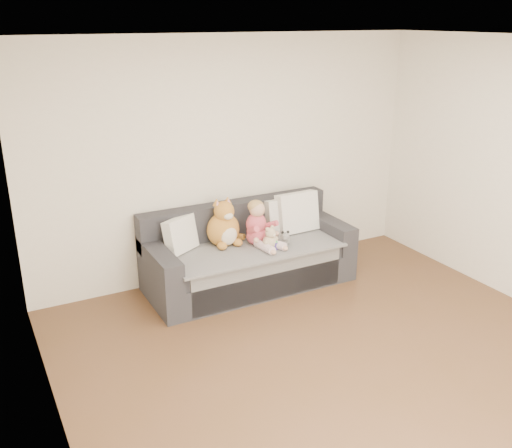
# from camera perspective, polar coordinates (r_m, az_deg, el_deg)

# --- Properties ---
(room_shell) EXTENTS (5.00, 5.00, 5.00)m
(room_shell) POSITION_cam_1_polar(r_m,az_deg,el_deg) (4.51, 8.92, 1.04)
(room_shell) COLOR brown
(room_shell) RESTS_ON ground
(sofa) EXTENTS (2.20, 0.94, 0.85)m
(sofa) POSITION_cam_1_polar(r_m,az_deg,el_deg) (6.16, -0.83, -3.32)
(sofa) COLOR #28282D
(sofa) RESTS_ON ground
(cushion_left) EXTENTS (0.43, 0.35, 0.37)m
(cushion_left) POSITION_cam_1_polar(r_m,az_deg,el_deg) (5.88, -7.56, -1.06)
(cushion_left) COLOR silver
(cushion_left) RESTS_ON sofa
(cushion_right_back) EXTENTS (0.42, 0.20, 0.39)m
(cushion_right_back) POSITION_cam_1_polar(r_m,az_deg,el_deg) (6.36, 2.80, 0.85)
(cushion_right_back) COLOR silver
(cushion_right_back) RESTS_ON sofa
(cushion_right_front) EXTENTS (0.49, 0.23, 0.46)m
(cushion_right_front) POSITION_cam_1_polar(r_m,az_deg,el_deg) (6.38, 4.14, 1.18)
(cushion_right_front) COLOR silver
(cushion_right_front) RESTS_ON sofa
(toddler) EXTENTS (0.34, 0.50, 0.49)m
(toddler) POSITION_cam_1_polar(r_m,az_deg,el_deg) (5.98, 0.28, -0.24)
(toddler) COLOR #CA474A
(toddler) RESTS_ON sofa
(plush_cat) EXTENTS (0.43, 0.38, 0.54)m
(plush_cat) POSITION_cam_1_polar(r_m,az_deg,el_deg) (6.00, -3.21, -0.28)
(plush_cat) COLOR #B66D28
(plush_cat) RESTS_ON sofa
(teddy_bear) EXTENTS (0.19, 0.16, 0.25)m
(teddy_bear) POSITION_cam_1_polar(r_m,az_deg,el_deg) (5.90, 1.44, -1.59)
(teddy_bear) COLOR #C5B088
(teddy_bear) RESTS_ON sofa
(plush_cow) EXTENTS (0.15, 0.22, 0.18)m
(plush_cow) POSITION_cam_1_polar(r_m,az_deg,el_deg) (6.02, 2.77, -1.43)
(plush_cow) COLOR white
(plush_cow) RESTS_ON sofa
(sippy_cup) EXTENTS (0.09, 0.07, 0.10)m
(sippy_cup) POSITION_cam_1_polar(r_m,az_deg,el_deg) (5.92, 2.01, -2.05)
(sippy_cup) COLOR #503BA3
(sippy_cup) RESTS_ON sofa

